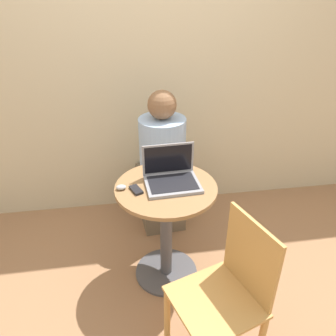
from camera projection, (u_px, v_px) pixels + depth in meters
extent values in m
plane|color=#9E704C|center=(166.00, 272.00, 2.40)|extent=(12.00, 12.00, 0.00)
cube|color=beige|center=(148.00, 63.00, 2.58)|extent=(7.00, 0.05, 2.60)
cylinder|color=#4C4C51|center=(166.00, 271.00, 2.39)|extent=(0.44, 0.44, 0.02)
cylinder|color=#4C4C51|center=(166.00, 233.00, 2.21)|extent=(0.08, 0.08, 0.70)
cylinder|color=olive|center=(166.00, 188.00, 2.04)|extent=(0.64, 0.64, 0.02)
cube|color=gray|center=(172.00, 184.00, 2.03)|extent=(0.35, 0.28, 0.02)
cube|color=black|center=(172.00, 183.00, 2.02)|extent=(0.30, 0.22, 0.00)
cube|color=gray|center=(168.00, 159.00, 2.09)|extent=(0.33, 0.03, 0.21)
cube|color=black|center=(168.00, 159.00, 2.08)|extent=(0.31, 0.02, 0.18)
cube|color=black|center=(136.00, 190.00, 1.98)|extent=(0.09, 0.12, 0.02)
ellipsoid|color=#B2B2B7|center=(121.00, 187.00, 1.99)|extent=(0.06, 0.04, 0.03)
cylinder|color=tan|center=(167.00, 318.00, 1.82)|extent=(0.04, 0.04, 0.45)
cylinder|color=tan|center=(220.00, 294.00, 1.96)|extent=(0.04, 0.04, 0.45)
cube|color=tan|center=(215.00, 302.00, 1.64)|extent=(0.50, 0.50, 0.02)
cube|color=tan|center=(251.00, 257.00, 1.61)|extent=(0.13, 0.36, 0.42)
cube|color=brown|center=(160.00, 196.00, 2.88)|extent=(0.38, 0.53, 0.43)
cylinder|color=#9EBCE5|center=(162.00, 152.00, 2.53)|extent=(0.36, 0.36, 0.55)
sphere|color=brown|center=(162.00, 105.00, 2.34)|extent=(0.21, 0.21, 0.21)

